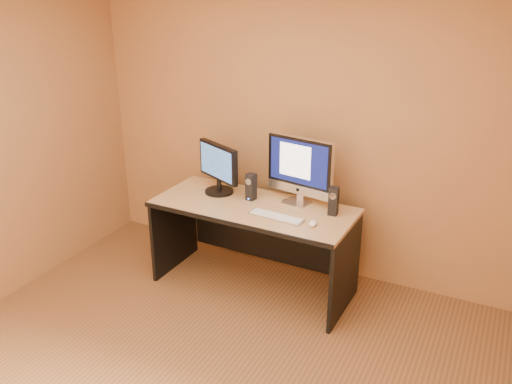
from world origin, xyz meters
TOP-DOWN VIEW (x-y plane):
  - walls at (0.00, 0.00)m, footprint 4.00×4.00m
  - desk at (-0.20, 1.42)m, footprint 1.67×0.76m
  - imac at (0.10, 1.62)m, footprint 0.62×0.31m
  - second_monitor at (-0.59, 1.54)m, footprint 0.56×0.43m
  - speaker_left at (-0.27, 1.53)m, footprint 0.08×0.08m
  - speaker_right at (0.44, 1.54)m, footprint 0.08×0.08m
  - keyboard at (0.07, 1.29)m, footprint 0.45×0.16m
  - mouse at (0.37, 1.29)m, footprint 0.08×0.11m
  - cable_a at (0.09, 1.73)m, footprint 0.08×0.22m
  - cable_b at (0.02, 1.69)m, footprint 0.10×0.17m

SIDE VIEW (x-z plane):
  - desk at x=-0.20m, z-range 0.00..0.77m
  - cable_a at x=0.09m, z-range 0.77..0.77m
  - cable_b at x=0.02m, z-range 0.77..0.77m
  - keyboard at x=0.07m, z-range 0.77..0.78m
  - mouse at x=0.37m, z-range 0.77..0.80m
  - speaker_left at x=-0.27m, z-range 0.77..0.99m
  - speaker_right at x=0.44m, z-range 0.77..0.99m
  - second_monitor at x=-0.59m, z-range 0.77..1.20m
  - imac at x=0.10m, z-range 0.77..1.34m
  - walls at x=0.00m, z-range 0.00..2.60m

